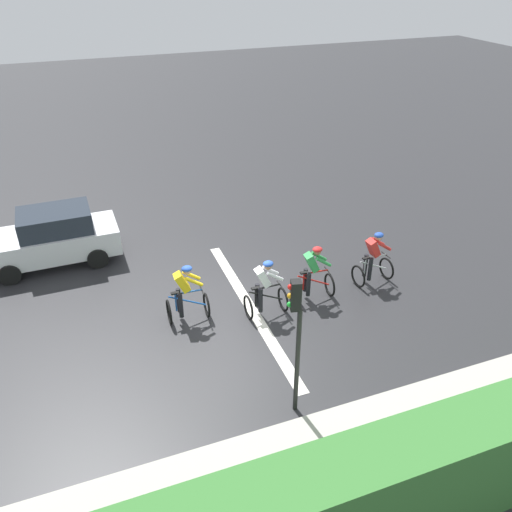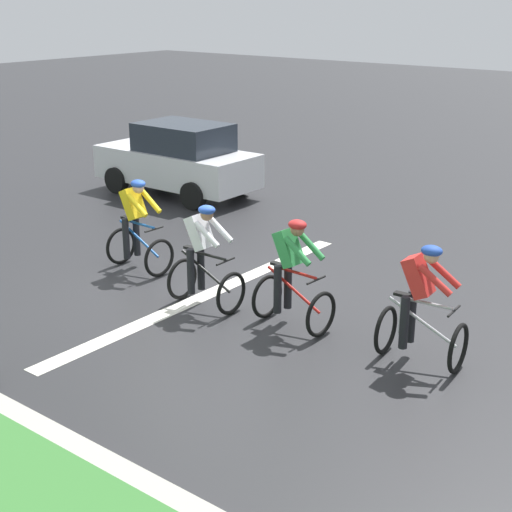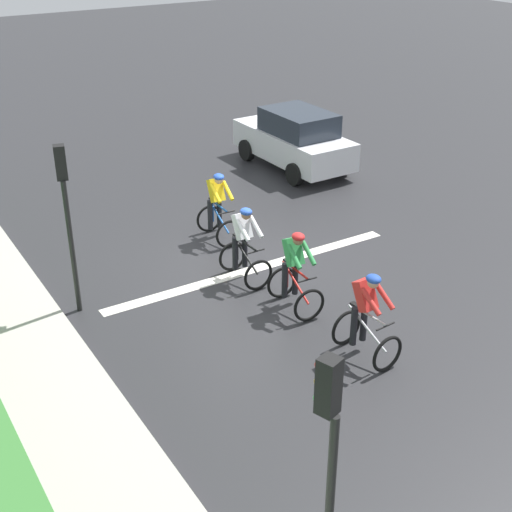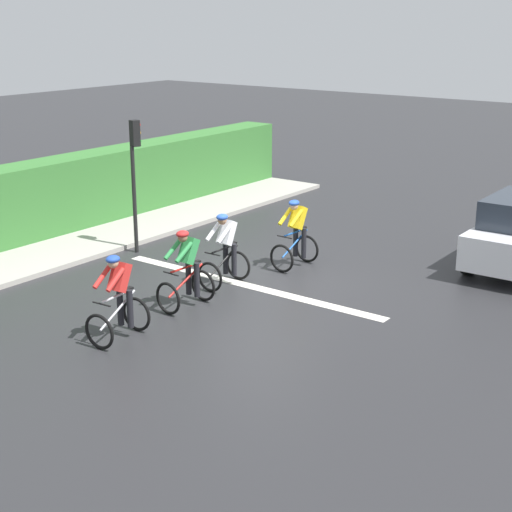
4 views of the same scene
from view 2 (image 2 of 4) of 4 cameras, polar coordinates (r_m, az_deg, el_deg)
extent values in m
plane|color=#28282B|center=(12.81, -5.05, -2.41)|extent=(80.00, 80.00, 0.00)
cube|color=silver|center=(12.53, -3.57, -2.86)|extent=(7.00, 0.30, 0.01)
torus|color=black|center=(10.23, 14.96, -6.72)|extent=(0.68, 0.11, 0.68)
torus|color=black|center=(10.55, 9.73, -5.50)|extent=(0.68, 0.11, 0.68)
cylinder|color=silver|center=(10.28, 12.40, -4.85)|extent=(0.12, 0.99, 0.51)
cylinder|color=silver|center=(10.37, 10.84, -4.37)|extent=(0.04, 0.04, 0.55)
cylinder|color=silver|center=(10.16, 12.77, -3.49)|extent=(0.10, 0.72, 0.04)
cube|color=black|center=(10.26, 10.94, -2.85)|extent=(0.12, 0.23, 0.04)
cylinder|color=black|center=(10.06, 14.65, -4.03)|extent=(0.42, 0.06, 0.03)
cube|color=red|center=(10.08, 12.11, -1.50)|extent=(0.33, 0.43, 0.57)
sphere|color=tan|center=(9.93, 13.05, 0.00)|extent=(0.20, 0.20, 0.20)
ellipsoid|color=#264CB2|center=(9.90, 13.08, 0.39)|extent=(0.26, 0.30, 0.14)
cylinder|color=black|center=(10.45, 11.60, -4.48)|extent=(0.12, 0.12, 0.74)
cylinder|color=black|center=(10.25, 11.08, -4.93)|extent=(0.12, 0.12, 0.74)
cylinder|color=red|center=(10.11, 13.97, -1.26)|extent=(0.13, 0.48, 0.37)
cylinder|color=red|center=(9.83, 13.32, -1.80)|extent=(0.13, 0.48, 0.37)
torus|color=black|center=(10.93, 4.90, -4.39)|extent=(0.68, 0.10, 0.68)
torus|color=black|center=(11.51, 0.84, -3.06)|extent=(0.68, 0.10, 0.68)
cylinder|color=red|center=(11.12, 2.84, -2.52)|extent=(0.10, 0.99, 0.51)
cylinder|color=red|center=(11.29, 1.63, -2.03)|extent=(0.04, 0.04, 0.55)
cylinder|color=red|center=(10.99, 3.07, -1.26)|extent=(0.09, 0.72, 0.04)
cube|color=black|center=(11.19, 1.64, -0.62)|extent=(0.11, 0.23, 0.04)
cylinder|color=black|center=(10.80, 4.55, -1.82)|extent=(0.42, 0.06, 0.03)
cube|color=green|center=(10.96, 2.48, 0.62)|extent=(0.32, 0.43, 0.57)
sphere|color=#9E7051|center=(10.78, 3.13, 2.01)|extent=(0.20, 0.20, 0.20)
ellipsoid|color=red|center=(10.76, 3.14, 2.37)|extent=(0.26, 0.29, 0.14)
cylinder|color=black|center=(11.33, 2.41, -2.19)|extent=(0.12, 0.12, 0.74)
cylinder|color=black|center=(11.16, 1.63, -2.52)|extent=(0.12, 0.12, 0.74)
cylinder|color=green|center=(10.90, 4.17, 0.77)|extent=(0.12, 0.48, 0.37)
cylinder|color=green|center=(10.66, 3.12, 0.37)|extent=(0.12, 0.48, 0.37)
torus|color=black|center=(11.63, -1.89, -2.83)|extent=(0.68, 0.07, 0.68)
torus|color=black|center=(12.26, -5.58, -1.73)|extent=(0.68, 0.07, 0.68)
cylinder|color=black|center=(11.85, -3.81, -1.14)|extent=(0.06, 0.99, 0.51)
cylinder|color=black|center=(12.04, -4.91, -0.72)|extent=(0.04, 0.04, 0.55)
cylinder|color=black|center=(11.73, -3.65, 0.07)|extent=(0.05, 0.71, 0.04)
cube|color=black|center=(11.94, -4.95, 0.61)|extent=(0.10, 0.22, 0.04)
cylinder|color=black|center=(11.52, -2.31, -0.40)|extent=(0.42, 0.04, 0.03)
cube|color=white|center=(11.72, -4.25, 1.81)|extent=(0.30, 0.41, 0.57)
sphere|color=#9E7051|center=(11.53, -3.72, 3.15)|extent=(0.20, 0.20, 0.20)
ellipsoid|color=#264CB2|center=(11.51, -3.72, 3.48)|extent=(0.24, 0.28, 0.14)
cylinder|color=black|center=(12.07, -4.16, -0.86)|extent=(0.12, 0.12, 0.74)
cylinder|color=black|center=(11.90, -4.92, -1.17)|extent=(0.12, 0.12, 0.74)
cylinder|color=white|center=(11.64, -2.68, 2.00)|extent=(0.10, 0.48, 0.37)
cylinder|color=white|center=(11.41, -3.71, 1.62)|extent=(0.10, 0.48, 0.37)
torus|color=black|center=(13.27, -7.29, -0.14)|extent=(0.68, 0.09, 0.68)
torus|color=black|center=(14.01, -10.11, 0.75)|extent=(0.68, 0.09, 0.68)
cylinder|color=#1E59B2|center=(13.56, -8.79, 1.32)|extent=(0.08, 0.99, 0.51)
cylinder|color=#1E59B2|center=(13.78, -9.63, 1.66)|extent=(0.04, 0.04, 0.55)
cylinder|color=#1E59B2|center=(13.44, -8.71, 2.39)|extent=(0.07, 0.72, 0.04)
cube|color=black|center=(13.69, -9.70, 2.84)|extent=(0.11, 0.22, 0.04)
cylinder|color=black|center=(13.19, -7.68, 2.00)|extent=(0.42, 0.05, 0.03)
cube|color=yellow|center=(13.46, -9.21, 3.91)|extent=(0.32, 0.42, 0.57)
sphere|color=tan|center=(13.27, -8.85, 5.10)|extent=(0.20, 0.20, 0.20)
ellipsoid|color=#264CB2|center=(13.25, -8.86, 5.39)|extent=(0.25, 0.29, 0.14)
cylinder|color=black|center=(13.79, -8.97, 1.53)|extent=(0.12, 0.12, 0.74)
cylinder|color=black|center=(13.64, -9.73, 1.29)|extent=(0.12, 0.12, 0.74)
cylinder|color=yellow|center=(13.34, -7.90, 4.08)|extent=(0.11, 0.48, 0.37)
cylinder|color=yellow|center=(13.14, -8.93, 3.79)|extent=(0.11, 0.48, 0.37)
cube|color=silver|center=(18.75, -5.97, 6.76)|extent=(1.76, 4.12, 0.80)
cube|color=#262D38|center=(18.44, -5.48, 8.88)|extent=(1.53, 2.15, 0.66)
cylinder|color=black|center=(19.15, -10.44, 5.64)|extent=(0.23, 0.64, 0.64)
cylinder|color=black|center=(20.28, -6.96, 6.56)|extent=(0.23, 0.64, 0.64)
cylinder|color=black|center=(17.40, -4.74, 4.54)|extent=(0.23, 0.64, 0.64)
cylinder|color=black|center=(18.63, -1.30, 5.58)|extent=(0.23, 0.64, 0.64)
cube|color=#EAEACC|center=(19.80, -11.29, 7.45)|extent=(0.28, 0.08, 0.16)
cube|color=#EAEACC|center=(20.47, -9.15, 7.96)|extent=(0.28, 0.08, 0.16)
camera|label=1|loc=(12.64, -70.54, 25.97)|focal=36.47mm
camera|label=3|loc=(4.82, 117.15, 24.52)|focal=49.71mm
camera|label=4|loc=(19.40, 56.58, 14.29)|focal=54.75mm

